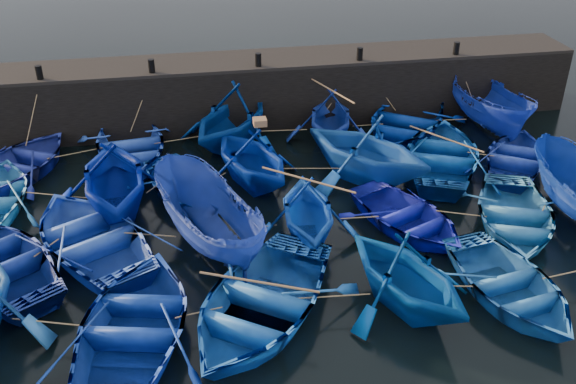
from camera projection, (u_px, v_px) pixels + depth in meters
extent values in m
plane|color=black|center=(309.00, 271.00, 17.66)|extent=(120.00, 120.00, 0.00)
cube|color=black|center=(256.00, 91.00, 25.97)|extent=(26.00, 2.50, 2.50)
cube|color=black|center=(255.00, 60.00, 25.31)|extent=(26.00, 2.50, 0.12)
cylinder|color=black|center=(39.00, 72.00, 23.16)|extent=(0.24, 0.24, 0.50)
cylinder|color=black|center=(151.00, 66.00, 23.78)|extent=(0.24, 0.24, 0.50)
cylinder|color=black|center=(258.00, 60.00, 24.39)|extent=(0.24, 0.24, 0.50)
cylinder|color=black|center=(360.00, 54.00, 25.00)|extent=(0.24, 0.24, 0.50)
cylinder|color=black|center=(456.00, 48.00, 25.62)|extent=(0.24, 0.24, 0.50)
imported|color=navy|center=(20.00, 162.00, 22.22)|extent=(5.29, 5.80, 0.98)
imported|color=blue|center=(130.00, 146.00, 23.24)|extent=(4.30, 5.61, 1.09)
imported|color=navy|center=(232.00, 116.00, 23.81)|extent=(6.07, 6.22, 2.49)
imported|color=navy|center=(330.00, 116.00, 24.33)|extent=(4.23, 4.62, 2.05)
imported|color=navy|center=(405.00, 121.00, 25.01)|extent=(6.56, 6.95, 1.17)
imported|color=navy|center=(490.00, 107.00, 25.19)|extent=(2.35, 5.35, 2.02)
imported|color=#001886|center=(114.00, 176.00, 19.79)|extent=(4.52, 5.12, 2.52)
imported|color=blue|center=(185.00, 186.00, 20.88)|extent=(4.52, 5.18, 0.90)
imported|color=#00248E|center=(252.00, 156.00, 21.29)|extent=(4.93, 5.24, 2.21)
imported|color=#1049A1|center=(367.00, 147.00, 21.50)|extent=(6.25, 6.32, 2.52)
imported|color=#0A4490|center=(444.00, 154.00, 22.62)|extent=(5.74, 6.54, 1.13)
imported|color=#1E3798|center=(518.00, 156.00, 22.69)|extent=(5.09, 5.42, 0.91)
imported|color=blue|center=(91.00, 235.00, 18.18)|extent=(5.98, 6.62, 1.13)
imported|color=navy|center=(207.00, 219.00, 18.06)|extent=(3.80, 5.63, 2.04)
imported|color=blue|center=(307.00, 210.00, 18.61)|extent=(3.48, 3.94, 1.94)
imported|color=#0E1597|center=(407.00, 217.00, 19.27)|extent=(4.53, 5.16, 0.89)
imported|color=#296FB5|center=(514.00, 215.00, 19.24)|extent=(4.88, 5.68, 0.99)
imported|color=navy|center=(575.00, 191.00, 19.67)|extent=(2.05, 4.83, 1.83)
imported|color=navy|center=(137.00, 323.00, 15.05)|extent=(4.84, 5.97, 1.09)
imported|color=blue|center=(259.00, 302.00, 15.65)|extent=(6.46, 6.88, 1.16)
imported|color=#013D88|center=(407.00, 274.00, 15.84)|extent=(4.84, 5.12, 2.13)
imported|color=blue|center=(510.00, 285.00, 16.40)|extent=(3.96, 5.00, 0.94)
cube|color=olive|center=(260.00, 122.00, 20.72)|extent=(0.43, 0.40, 0.22)
cylinder|color=tan|center=(76.00, 153.00, 22.71)|extent=(1.91, 0.59, 0.04)
cylinder|color=tan|center=(182.00, 139.00, 23.70)|extent=(2.01, 0.44, 0.04)
cylinder|color=tan|center=(282.00, 130.00, 24.37)|extent=(1.92, 0.22, 0.04)
cylinder|color=tan|center=(368.00, 125.00, 24.80)|extent=(1.23, 0.05, 0.04)
cylinder|color=tan|center=(447.00, 120.00, 25.22)|extent=(1.58, 0.17, 0.04)
cylinder|color=tan|center=(54.00, 195.00, 20.17)|extent=(2.12, 0.80, 0.04)
cylinder|color=tan|center=(152.00, 189.00, 20.49)|extent=(0.35, 0.44, 0.04)
cylinder|color=tan|center=(219.00, 177.00, 21.20)|extent=(0.49, 0.48, 0.04)
cylinder|color=tan|center=(309.00, 168.00, 21.71)|extent=(2.07, 0.39, 0.04)
cylinder|color=tan|center=(405.00, 160.00, 22.24)|extent=(1.17, 0.42, 0.04)
cylinder|color=tan|center=(481.00, 154.00, 22.64)|extent=(0.82, 0.48, 0.04)
cylinder|color=tan|center=(47.00, 248.00, 17.69)|extent=(0.57, 0.78, 0.04)
cylinder|color=tan|center=(150.00, 235.00, 18.24)|extent=(1.47, 0.49, 0.04)
cylinder|color=tan|center=(258.00, 228.00, 18.56)|extent=(1.12, 0.12, 0.04)
cylinder|color=tan|center=(358.00, 218.00, 19.02)|extent=(1.27, 0.12, 0.04)
cylinder|color=tan|center=(461.00, 214.00, 19.21)|extent=(1.38, 0.62, 0.04)
cylinder|color=tan|center=(544.00, 207.00, 19.53)|extent=(0.35, 0.40, 0.04)
cylinder|color=tan|center=(54.00, 323.00, 15.04)|extent=(2.03, 0.70, 0.04)
cylinder|color=tan|center=(199.00, 312.00, 15.36)|extent=(1.14, 0.23, 0.04)
cylinder|color=tan|center=(333.00, 296.00, 15.88)|extent=(1.87, 0.19, 0.04)
cylinder|color=tan|center=(458.00, 286.00, 16.23)|extent=(0.97, 0.23, 0.04)
cylinder|color=tan|center=(33.00, 113.00, 23.21)|extent=(0.77, 1.13, 2.09)
cylinder|color=tan|center=(141.00, 103.00, 24.04)|extent=(1.07, 0.57, 2.09)
cylinder|color=tan|center=(244.00, 94.00, 24.81)|extent=(1.26, 0.16, 2.09)
cylinder|color=tan|center=(341.00, 89.00, 25.32)|extent=(1.54, 0.35, 2.09)
cylinder|color=tan|center=(378.00, 86.00, 25.54)|extent=(1.56, 0.36, 2.09)
cylinder|color=tan|center=(466.00, 81.00, 26.05)|extent=(0.94, 0.51, 2.09)
cylinder|color=#99724C|center=(331.00, 90.00, 23.80)|extent=(1.08, 2.84, 0.06)
cylinder|color=#99724C|center=(446.00, 139.00, 22.33)|extent=(1.77, 2.49, 0.06)
cylinder|color=#99724C|center=(308.00, 180.00, 18.11)|extent=(2.34, 1.97, 0.06)
cylinder|color=#99724C|center=(259.00, 282.00, 15.34)|extent=(2.74, 1.32, 0.06)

